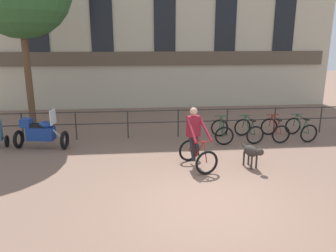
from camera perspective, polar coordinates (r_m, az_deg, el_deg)
The scene contains 10 objects.
ground_plane at distance 7.64m, azimuth 6.96°, elevation -13.09°, with size 60.00×60.00×0.00m, color #7A5B4C.
canal_railing at distance 12.22m, azimuth 1.79°, elevation 1.34°, with size 15.05×0.05×1.05m.
building_facade at distance 17.71m, azimuth -0.68°, elevation 20.26°, with size 18.00×0.72×10.50m.
cyclist_with_bike at distance 9.39m, azimuth 4.85°, elevation -2.56°, with size 0.98×1.31×1.70m.
dog at distance 9.61m, azimuth 14.46°, elevation -4.38°, with size 0.45×0.92×0.67m.
parked_motorcycle at distance 11.71m, azimuth -21.34°, elevation -1.05°, with size 1.78×0.88×1.35m.
parked_bicycle_near_lamp at distance 11.97m, azimuth 9.36°, elevation -0.87°, with size 0.77×1.17×0.86m.
parked_bicycle_mid_left at distance 12.27m, azimuth 13.85°, elevation -0.73°, with size 0.77×1.17×0.86m.
parked_bicycle_mid_right at distance 12.63m, azimuth 18.11°, elevation -0.59°, with size 0.66×1.11×0.86m.
parked_bicycle_far_end at distance 13.06m, azimuth 22.10°, elevation -0.46°, with size 0.74×1.16×0.86m.
Camera 1 is at (-1.57, -6.57, 3.58)m, focal length 35.00 mm.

